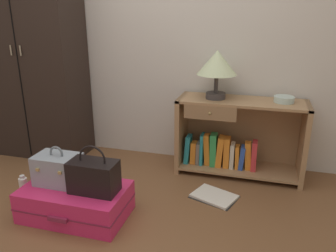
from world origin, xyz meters
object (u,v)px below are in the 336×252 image
at_px(suitcase_large, 76,201).
at_px(bowl, 284,99).
at_px(table_lamp, 217,65).
at_px(handbag, 94,176).
at_px(train_case, 58,169).
at_px(bookshelf, 234,139).
at_px(bottle, 24,189).
at_px(open_book_on_floor, 214,196).
at_px(wardrobe, 33,48).

bearing_deg(suitcase_large, bowl, 36.15).
xyz_separation_m(table_lamp, handbag, (-0.67, -1.00, -0.63)).
bearing_deg(train_case, bookshelf, 40.30).
height_order(table_lamp, bottle, table_lamp).
height_order(bowl, bottle, bowl).
relative_size(bottle, open_book_on_floor, 0.53).
relative_size(bookshelf, train_case, 3.47).
xyz_separation_m(handbag, bottle, (-0.65, 0.07, -0.24)).
bearing_deg(suitcase_large, bookshelf, 44.84).
distance_m(handbag, open_book_on_floor, 0.98).
distance_m(suitcase_large, bottle, 0.49).
relative_size(bookshelf, table_lamp, 2.67).
height_order(suitcase_large, handbag, handbag).
xyz_separation_m(table_lamp, open_book_on_floor, (0.09, -0.48, -0.96)).
distance_m(bookshelf, handbag, 1.32).
height_order(wardrobe, open_book_on_floor, wardrobe).
bearing_deg(handbag, bowl, 39.77).
bearing_deg(bottle, open_book_on_floor, 17.51).
bearing_deg(suitcase_large, train_case, 166.82).
xyz_separation_m(bowl, open_book_on_floor, (-0.47, -0.51, -0.70)).
bearing_deg(open_book_on_floor, bookshelf, 79.36).
xyz_separation_m(bottle, open_book_on_floor, (1.41, 0.44, -0.09)).
bearing_deg(suitcase_large, table_lamp, 50.08).
bearing_deg(wardrobe, open_book_on_floor, -13.76).
bearing_deg(bookshelf, open_book_on_floor, -100.64).
bearing_deg(handbag, suitcase_large, 177.68).
bearing_deg(train_case, table_lamp, 44.79).
bearing_deg(bowl, wardrobe, -178.72).
relative_size(wardrobe, handbag, 6.28).
xyz_separation_m(wardrobe, suitcase_large, (0.93, -0.97, -0.95)).
height_order(bowl, train_case, bowl).
relative_size(bookshelf, suitcase_large, 1.48).
relative_size(bowl, bottle, 0.77).
xyz_separation_m(wardrobe, handbag, (1.09, -0.97, -0.72)).
xyz_separation_m(bowl, suitcase_large, (-1.39, -1.02, -0.59)).
bearing_deg(suitcase_large, bottle, 172.14).
distance_m(wardrobe, table_lamp, 1.77).
height_order(train_case, handbag, handbag).
xyz_separation_m(table_lamp, train_case, (-0.97, -0.96, -0.64)).
relative_size(wardrobe, train_case, 6.76).
relative_size(wardrobe, suitcase_large, 2.87).
height_order(bookshelf, handbag, bookshelf).
distance_m(table_lamp, bottle, 1.83).
bearing_deg(open_book_on_floor, bowl, 46.93).
bearing_deg(table_lamp, handbag, -123.77).
height_order(bowl, handbag, bowl).
height_order(wardrobe, table_lamp, wardrobe).
bearing_deg(bowl, suitcase_large, -143.85).
distance_m(suitcase_large, train_case, 0.26).
height_order(handbag, open_book_on_floor, handbag).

